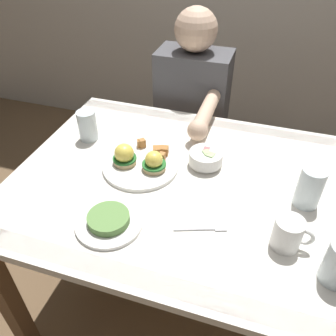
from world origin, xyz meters
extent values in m
plane|color=brown|center=(0.00, 0.00, 0.00)|extent=(6.00, 6.00, 0.00)
cube|color=white|center=(0.00, 0.00, 0.73)|extent=(1.20, 0.90, 0.03)
cube|color=#B23838|center=(0.00, -0.40, 0.74)|extent=(1.20, 0.06, 0.00)
cube|color=#B23838|center=(0.00, 0.40, 0.74)|extent=(1.20, 0.06, 0.00)
cube|color=brown|center=(-0.55, -0.40, 0.36)|extent=(0.06, 0.06, 0.71)
cube|color=brown|center=(-0.55, 0.40, 0.36)|extent=(0.06, 0.06, 0.71)
cube|color=brown|center=(0.55, 0.40, 0.36)|extent=(0.06, 0.06, 0.71)
cylinder|color=white|center=(-0.18, 0.02, 0.75)|extent=(0.27, 0.27, 0.01)
cylinder|color=tan|center=(-0.24, 0.01, 0.76)|extent=(0.08, 0.08, 0.02)
cylinder|color=#236028|center=(-0.24, 0.01, 0.78)|extent=(0.08, 0.08, 0.01)
sphere|color=#F7DB56|center=(-0.24, 0.01, 0.80)|extent=(0.07, 0.07, 0.07)
cylinder|color=tan|center=(-0.13, 0.01, 0.76)|extent=(0.08, 0.08, 0.02)
cylinder|color=#286B2D|center=(-0.13, 0.01, 0.78)|extent=(0.08, 0.08, 0.01)
sphere|color=#F7DB56|center=(-0.13, 0.01, 0.79)|extent=(0.06, 0.06, 0.06)
cube|color=#AD7038|center=(-0.12, 0.10, 0.77)|extent=(0.03, 0.03, 0.03)
cube|color=#B77A42|center=(-0.22, 0.12, 0.77)|extent=(0.03, 0.03, 0.03)
cube|color=#B77A42|center=(-0.11, 0.06, 0.77)|extent=(0.02, 0.02, 0.04)
cube|color=#B77A42|center=(-0.21, 0.12, 0.77)|extent=(0.03, 0.03, 0.03)
cube|color=#AD7038|center=(-0.15, 0.10, 0.77)|extent=(0.04, 0.04, 0.03)
cylinder|color=white|center=(0.03, 0.11, 0.74)|extent=(0.10, 0.10, 0.01)
cylinder|color=white|center=(0.03, 0.11, 0.77)|extent=(0.12, 0.12, 0.04)
cube|color=#B7E093|center=(0.05, 0.10, 0.78)|extent=(0.03, 0.03, 0.03)
cube|color=#B7E093|center=(0.04, 0.12, 0.78)|extent=(0.03, 0.03, 0.03)
cube|color=#F4DB66|center=(0.05, 0.10, 0.78)|extent=(0.03, 0.03, 0.02)
cube|color=#F4A85B|center=(0.04, 0.09, 0.77)|extent=(0.03, 0.03, 0.03)
cube|color=#EA6B70|center=(0.03, 0.13, 0.79)|extent=(0.02, 0.02, 0.02)
cube|color=#B7E093|center=(0.03, 0.11, 0.79)|extent=(0.03, 0.03, 0.02)
cylinder|color=white|center=(0.32, -0.18, 0.79)|extent=(0.08, 0.08, 0.09)
cylinder|color=black|center=(0.32, -0.18, 0.83)|extent=(0.07, 0.07, 0.01)
torus|color=white|center=(0.37, -0.18, 0.79)|extent=(0.06, 0.02, 0.06)
cube|color=silver|center=(0.07, -0.20, 0.74)|extent=(0.12, 0.05, 0.00)
cube|color=silver|center=(0.14, -0.18, 0.74)|extent=(0.04, 0.03, 0.00)
cylinder|color=silver|center=(-0.44, 0.13, 0.80)|extent=(0.07, 0.07, 0.12)
cylinder|color=silver|center=(-0.44, 0.13, 0.78)|extent=(0.07, 0.07, 0.08)
cylinder|color=silver|center=(0.38, 0.01, 0.81)|extent=(0.08, 0.08, 0.14)
cylinder|color=silver|center=(0.38, 0.01, 0.77)|extent=(0.07, 0.07, 0.07)
cylinder|color=white|center=(-0.17, -0.26, 0.75)|extent=(0.20, 0.20, 0.01)
cylinder|color=#66934C|center=(-0.17, -0.26, 0.76)|extent=(0.12, 0.12, 0.02)
cylinder|color=#33333D|center=(-0.24, 0.53, 0.23)|extent=(0.11, 0.11, 0.45)
cylinder|color=#33333D|center=(-0.06, 0.53, 0.23)|extent=(0.11, 0.11, 0.45)
cube|color=#4C4C51|center=(-0.15, 0.63, 0.70)|extent=(0.34, 0.20, 0.50)
sphere|color=beige|center=(-0.15, 0.63, 1.04)|extent=(0.19, 0.19, 0.19)
cylinder|color=beige|center=(-0.03, 0.38, 0.80)|extent=(0.06, 0.30, 0.06)
sphere|color=beige|center=(-0.03, 0.23, 0.80)|extent=(0.08, 0.08, 0.08)
camera|label=1|loc=(0.20, -0.86, 1.51)|focal=36.77mm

